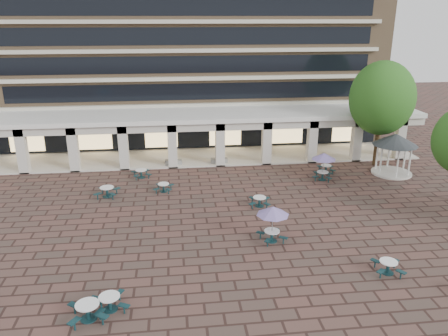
{
  "coord_description": "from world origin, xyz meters",
  "views": [
    {
      "loc": [
        -1.91,
        -24.76,
        12.73
      ],
      "look_at": [
        1.36,
        3.0,
        3.01
      ],
      "focal_mm": 35.0,
      "sensor_mm": 36.0,
      "label": 1
    }
  ],
  "objects_px": {
    "picnic_table_1": "(110,302)",
    "planter_left": "(173,160)",
    "planter_right": "(219,159)",
    "picnic_table_2": "(388,266)",
    "gazebo": "(395,144)"
  },
  "relations": [
    {
      "from": "planter_left",
      "to": "planter_right",
      "type": "height_order",
      "value": "planter_left"
    },
    {
      "from": "picnic_table_1",
      "to": "picnic_table_2",
      "type": "relative_size",
      "value": 1.11
    },
    {
      "from": "picnic_table_2",
      "to": "gazebo",
      "type": "bearing_deg",
      "value": 72.37
    },
    {
      "from": "picnic_table_1",
      "to": "planter_left",
      "type": "relative_size",
      "value": 1.29
    },
    {
      "from": "picnic_table_1",
      "to": "planter_left",
      "type": "height_order",
      "value": "planter_left"
    },
    {
      "from": "picnic_table_1",
      "to": "picnic_table_2",
      "type": "height_order",
      "value": "picnic_table_1"
    },
    {
      "from": "picnic_table_1",
      "to": "gazebo",
      "type": "distance_m",
      "value": 26.93
    },
    {
      "from": "gazebo",
      "to": "planter_left",
      "type": "distance_m",
      "value": 19.15
    },
    {
      "from": "planter_right",
      "to": "picnic_table_1",
      "type": "bearing_deg",
      "value": -109.5
    },
    {
      "from": "gazebo",
      "to": "planter_right",
      "type": "relative_size",
      "value": 2.5
    },
    {
      "from": "gazebo",
      "to": "planter_left",
      "type": "height_order",
      "value": "gazebo"
    },
    {
      "from": "picnic_table_1",
      "to": "planter_right",
      "type": "bearing_deg",
      "value": 53.16
    },
    {
      "from": "picnic_table_1",
      "to": "picnic_table_2",
      "type": "distance_m",
      "value": 14.14
    },
    {
      "from": "planter_right",
      "to": "picnic_table_2",
      "type": "bearing_deg",
      "value": -70.14
    },
    {
      "from": "planter_right",
      "to": "planter_left",
      "type": "bearing_deg",
      "value": 180.0
    }
  ]
}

